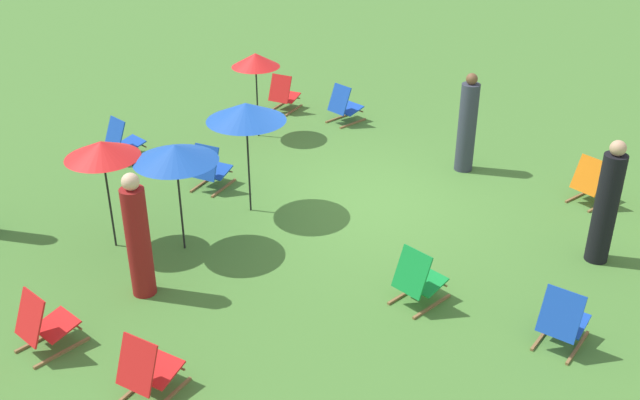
# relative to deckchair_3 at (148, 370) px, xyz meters

# --- Properties ---
(ground_plane) EXTENTS (40.00, 40.00, 0.00)m
(ground_plane) POSITION_rel_deckchair_3_xyz_m (1.11, -5.32, -0.37)
(ground_plane) COLOR #477A33
(deckchair_3) EXTENTS (0.62, 0.84, 0.83)m
(deckchair_3) POSITION_rel_deckchair_3_xyz_m (0.00, 0.00, 0.00)
(deckchair_3) COLOR olive
(deckchair_3) RESTS_ON ground
(deckchair_4) EXTENTS (0.60, 0.83, 0.83)m
(deckchair_4) POSITION_rel_deckchair_3_xyz_m (-1.70, -7.81, 0.00)
(deckchair_4) COLOR olive
(deckchair_4) RESTS_ON ground
(deckchair_5) EXTENTS (0.55, 0.80, 0.83)m
(deckchair_5) POSITION_rel_deckchair_3_xyz_m (3.76, -7.84, 0.00)
(deckchair_5) COLOR olive
(deckchair_5) RESTS_ON ground
(deckchair_6) EXTENTS (0.66, 0.86, 0.83)m
(deckchair_6) POSITION_rel_deckchair_3_xyz_m (3.49, -3.90, 0.00)
(deckchair_6) COLOR olive
(deckchair_6) RESTS_ON ground
(deckchair_7) EXTENTS (0.51, 0.78, 0.83)m
(deckchair_7) POSITION_rel_deckchair_3_xyz_m (5.66, -3.60, 0.00)
(deckchair_7) COLOR olive
(deckchair_7) RESTS_ON ground
(deckchair_8) EXTENTS (0.55, 0.80, 0.83)m
(deckchair_8) POSITION_rel_deckchair_3_xyz_m (-3.04, -3.93, 0.00)
(deckchair_8) COLOR olive
(deckchair_8) RESTS_ON ground
(deckchair_9) EXTENTS (0.54, 0.80, 0.83)m
(deckchair_9) POSITION_rel_deckchair_3_xyz_m (-1.21, -3.49, 0.00)
(deckchair_9) COLOR olive
(deckchair_9) RESTS_ON ground
(deckchair_10) EXTENTS (0.65, 0.86, 0.83)m
(deckchair_10) POSITION_rel_deckchair_3_xyz_m (5.21, -7.49, 0.00)
(deckchair_10) COLOR olive
(deckchair_10) RESTS_ON ground
(deckchair_11) EXTENTS (0.48, 0.76, 0.83)m
(deckchair_11) POSITION_rel_deckchair_3_xyz_m (1.62, 0.34, 0.00)
(deckchair_11) COLOR olive
(deckchair_11) RESTS_ON ground
(umbrella_0) EXTENTS (1.26, 1.26, 1.89)m
(umbrella_0) POSITION_rel_deckchair_3_xyz_m (2.37, -3.79, 1.37)
(umbrella_0) COLOR black
(umbrella_0) RESTS_ON ground
(umbrella_1) EXTENTS (1.23, 1.23, 1.70)m
(umbrella_1) POSITION_rel_deckchair_3_xyz_m (2.23, -2.29, 1.20)
(umbrella_1) COLOR black
(umbrella_1) RESTS_ON ground
(umbrella_2) EXTENTS (1.08, 1.08, 1.73)m
(umbrella_2) POSITION_rel_deckchair_3_xyz_m (3.08, -1.64, 1.23)
(umbrella_2) COLOR black
(umbrella_2) RESTS_ON ground
(umbrella_3) EXTENTS (0.95, 0.95, 1.73)m
(umbrella_3) POSITION_rel_deckchair_3_xyz_m (4.58, -6.10, 1.22)
(umbrella_3) COLOR black
(umbrella_3) RESTS_ON ground
(person_0) EXTENTS (0.47, 0.47, 1.85)m
(person_0) POSITION_rel_deckchair_3_xyz_m (0.59, -7.52, 0.50)
(person_0) COLOR #333847
(person_0) RESTS_ON ground
(person_1) EXTENTS (0.37, 0.37, 1.91)m
(person_1) POSITION_rel_deckchair_3_xyz_m (-2.55, -6.15, 0.53)
(person_1) COLOR black
(person_1) RESTS_ON ground
(person_2) EXTENTS (0.35, 0.35, 1.82)m
(person_2) POSITION_rel_deckchair_3_xyz_m (1.72, -1.18, 0.49)
(person_2) COLOR maroon
(person_2) RESTS_ON ground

